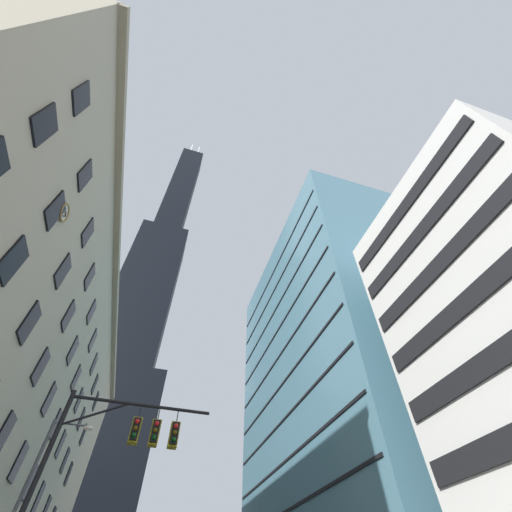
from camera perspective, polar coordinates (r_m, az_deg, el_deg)
dark_skyscraper at (r=120.26m, az=-20.85°, el=-12.04°), size 27.81×27.81×221.39m
glass_office_midrise at (r=46.46m, az=13.66°, el=-19.87°), size 15.35×33.37×45.27m
traffic_signal_mast at (r=16.53m, az=-22.89°, el=-29.15°), size 6.32×0.63×7.88m
street_lamppost at (r=22.58m, az=-35.52°, el=-31.46°), size 2.23×0.32×8.66m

